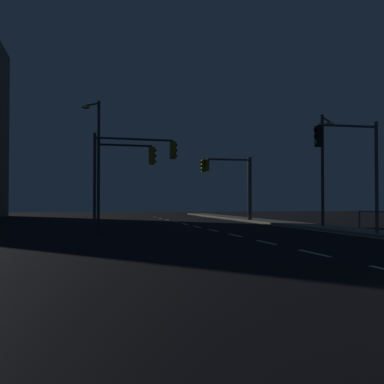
{
  "coord_description": "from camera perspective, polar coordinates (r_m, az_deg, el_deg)",
  "views": [
    {
      "loc": [
        -6.79,
        -4.37,
        1.58
      ],
      "look_at": [
        -0.38,
        24.84,
        2.24
      ],
      "focal_mm": 43.85,
      "sensor_mm": 36.0,
      "label": 1
    }
  ],
  "objects": [
    {
      "name": "street_lamp_far_end",
      "position": [
        30.02,
        15.77,
        3.94
      ],
      "size": [
        1.66,
        1.67,
        6.79
      ],
      "color": "#2D3033",
      "rests_on": "sidewalk_right"
    },
    {
      "name": "sidewalk_right",
      "position": [
        25.91,
        19.91,
        -4.53
      ],
      "size": [
        2.34,
        77.0,
        0.14
      ],
      "primitive_type": "cube",
      "color": "gray",
      "rests_on": "ground"
    },
    {
      "name": "traffic_light_far_left",
      "position": [
        25.46,
        -8.18,
        2.92
      ],
      "size": [
        3.19,
        0.43,
        4.9
      ],
      "color": "#38383D",
      "rests_on": "ground"
    },
    {
      "name": "traffic_light_mid_left",
      "position": [
        38.55,
        4.32,
        2.05
      ],
      "size": [
        4.23,
        0.34,
        5.18
      ],
      "color": "#38383D",
      "rests_on": "sidewalk_right"
    },
    {
      "name": "ground_plane",
      "position": [
        22.96,
        4.89,
        -5.2
      ],
      "size": [
        112.0,
        112.0,
        0.0
      ],
      "primitive_type": "plane",
      "color": "black",
      "rests_on": "ground"
    },
    {
      "name": "street_lamp_corner",
      "position": [
        30.14,
        -11.55,
        4.69
      ],
      "size": [
        1.18,
        1.18,
        7.95
      ],
      "color": "#38383D",
      "rests_on": "ground"
    },
    {
      "name": "traffic_light_mid_right",
      "position": [
        25.26,
        -7.24,
        3.59
      ],
      "size": [
        4.54,
        0.62,
        5.21
      ],
      "color": "#38383D",
      "rests_on": "ground"
    },
    {
      "name": "traffic_light_near_right",
      "position": [
        38.5,
        4.7,
        2.09
      ],
      "size": [
        4.06,
        0.34,
        5.22
      ],
      "color": "#4C4C51",
      "rests_on": "sidewalk_right"
    },
    {
      "name": "lane_edge_line",
      "position": [
        29.63,
        12.38,
        -4.28
      ],
      "size": [
        0.14,
        53.0,
        0.01
      ],
      "color": "silver",
      "rests_on": "ground"
    },
    {
      "name": "lane_markings_center",
      "position": [
        26.31,
        2.62,
        -4.69
      ],
      "size": [
        0.14,
        50.0,
        0.01
      ],
      "color": "silver",
      "rests_on": "ground"
    },
    {
      "name": "traffic_light_far_right",
      "position": [
        22.84,
        18.64,
        4.34
      ],
      "size": [
        3.25,
        0.34,
        5.22
      ],
      "color": "#4C4C51",
      "rests_on": "sidewalk_right"
    }
  ]
}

